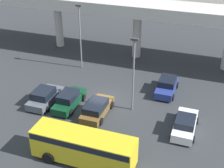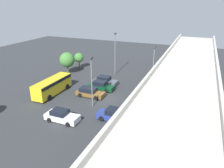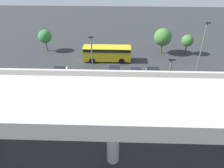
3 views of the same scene
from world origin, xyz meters
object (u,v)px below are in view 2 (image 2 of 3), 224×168
Objects in this scene: tree_front_centre at (67,60)px; parked_car_0 at (105,81)px; parked_car_1 at (101,86)px; parked_car_2 at (90,92)px; lamp_post_mid_lot at (153,66)px; parked_car_3 at (114,115)px; shuttle_bus at (52,85)px; lamp_post_near_aisle at (92,78)px; lamp_post_by_overpass at (115,51)px; tree_front_left at (79,58)px; parked_car_4 at (62,116)px.

parked_car_0 is at bearing 74.73° from tree_front_centre.
parked_car_1 reaches higher than parked_car_2.
parked_car_0 is 0.56× the size of lamp_post_mid_lot.
lamp_post_mid_lot reaches higher than parked_car_3.
shuttle_bus is 1.08× the size of lamp_post_near_aisle.
lamp_post_mid_lot is at bearing -102.50° from parked_car_3.
lamp_post_by_overpass reaches higher than parked_car_2.
shuttle_bus is 10.76m from tree_front_centre.
lamp_post_near_aisle reaches higher than parked_car_0.
parked_car_3 is 0.50× the size of lamp_post_by_overpass.
parked_car_0 is 9.80m from shuttle_bus.
parked_car_1 is at bearing -83.18° from parked_car_0.
tree_front_left is (-9.86, -10.16, 1.86)m from parked_car_1.
parked_car_2 is 0.58× the size of shuttle_bus.
lamp_post_by_overpass reaches higher than tree_front_centre.
tree_front_left reaches higher than parked_car_0.
tree_front_left is (-13.08, -9.68, 1.89)m from parked_car_2.
shuttle_bus is at bearing 133.43° from parked_car_4.
parked_car_2 is 16.38m from tree_front_left.
parked_car_2 is 0.62× the size of lamp_post_near_aisle.
parked_car_0 is 0.97× the size of parked_car_4.
lamp_post_mid_lot is at bearing 55.80° from lamp_post_by_overpass.
parked_car_4 is 17.18m from lamp_post_mid_lot.
shuttle_bus is 17.32m from lamp_post_mid_lot.
parked_car_1 reaches higher than parked_car_4.
tree_front_centre reaches higher than shuttle_bus.
tree_front_centre reaches higher than parked_car_1.
parked_car_4 is at bearing 24.41° from parked_car_3.
parked_car_4 is 0.61× the size of lamp_post_near_aisle.
lamp_post_mid_lot is at bearing 141.04° from lamp_post_near_aisle.
parked_car_2 is at bearing -77.02° from shuttle_bus.
lamp_post_near_aisle is (-2.57, -4.56, 3.71)m from parked_car_3.
lamp_post_mid_lot is (-5.76, 9.11, 3.97)m from parked_car_2.
parked_car_3 is at bearing -40.06° from parked_car_2.
shuttle_bus is 14.96m from tree_front_left.
parked_car_3 is 19.55m from lamp_post_by_overpass.
parked_car_1 reaches higher than parked_car_0.
parked_car_1 is 11.65m from parked_car_4.
parked_car_2 is 13.31m from tree_front_centre.
shuttle_bus is (7.29, -6.49, 0.82)m from parked_car_0.
parked_car_2 is at bearing 36.50° from tree_front_left.
lamp_post_by_overpass is at bearing 95.35° from parked_car_1.
parked_car_3 is 0.54× the size of shuttle_bus.
tree_front_left is (-7.32, -18.79, -2.08)m from lamp_post_mid_lot.
tree_front_left is at bearing -143.88° from lamp_post_near_aisle.
lamp_post_by_overpass is at bearing 84.57° from tree_front_left.
tree_front_left is at bearing 177.50° from tree_front_centre.
parked_car_3 is at bearing 24.41° from parked_car_4.
shuttle_bus is 1.72× the size of tree_front_centre.
parked_car_4 is 9.63m from shuttle_bus.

